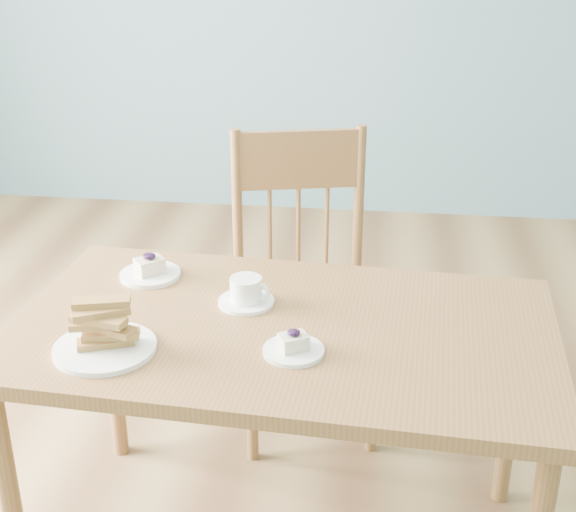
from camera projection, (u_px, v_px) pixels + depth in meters
The scene contains 7 objects.
room at pixel (279, 35), 1.78m from camera, with size 5.01×5.01×2.71m.
dining_table at pixel (283, 350), 1.94m from camera, with size 1.34×0.82×0.69m.
dining_chair at pixel (304, 283), 2.57m from camera, with size 0.53×0.52×0.97m.
cheesecake_plate_near at pixel (294, 347), 1.79m from camera, with size 0.14×0.14×0.06m.
cheesecake_plate_far at pixel (150, 271), 2.16m from camera, with size 0.16×0.16×0.07m.
coffee_cup at pixel (247, 293), 2.01m from camera, with size 0.14×0.14×0.07m.
biscotti_plate at pixel (103, 335), 1.79m from camera, with size 0.23×0.23×0.12m.
Camera 1 is at (0.24, -1.81, 1.62)m, focal length 50.00 mm.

